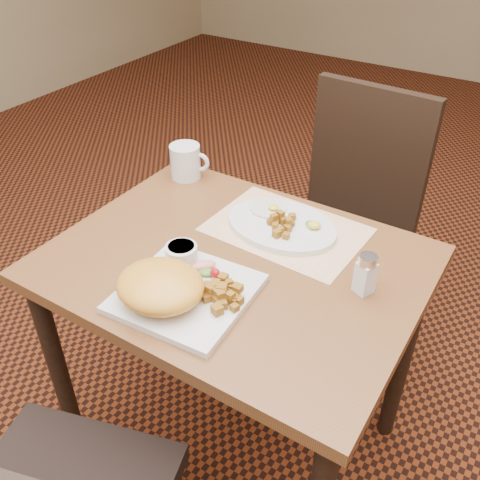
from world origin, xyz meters
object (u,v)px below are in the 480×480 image
object	(u,v)px
plate_square	(186,293)
plate_oval	(282,226)
chair_far	(348,215)
coffee_mug	(186,162)
table	(235,293)
salt_shaker	(366,273)

from	to	relation	value
plate_square	plate_oval	distance (m)	0.36
plate_square	chair_far	bearing A→B (deg)	85.18
plate_square	plate_oval	world-z (taller)	plate_oval
chair_far	plate_square	distance (m)	0.85
chair_far	coffee_mug	size ratio (longest dim) A/B	8.08
chair_far	plate_oval	world-z (taller)	chair_far
chair_far	plate_oval	xyz separation A→B (m)	(-0.02, -0.47, 0.22)
plate_square	table	bearing A→B (deg)	83.72
plate_oval	coffee_mug	distance (m)	0.40
plate_square	coffee_mug	xyz separation A→B (m)	(-0.33, 0.45, 0.04)
plate_square	coffee_mug	size ratio (longest dim) A/B	2.33
plate_oval	coffee_mug	size ratio (longest dim) A/B	2.54
plate_square	coffee_mug	distance (m)	0.56
plate_oval	salt_shaker	distance (m)	0.31
plate_square	coffee_mug	bearing A→B (deg)	126.77
plate_oval	salt_shaker	bearing A→B (deg)	-23.56
coffee_mug	plate_square	bearing A→B (deg)	-53.23
chair_far	salt_shaker	size ratio (longest dim) A/B	9.70
table	coffee_mug	size ratio (longest dim) A/B	7.50
table	chair_far	world-z (taller)	chair_far
chair_far	plate_square	size ratio (longest dim) A/B	3.46
table	plate_oval	xyz separation A→B (m)	(0.03, 0.18, 0.12)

